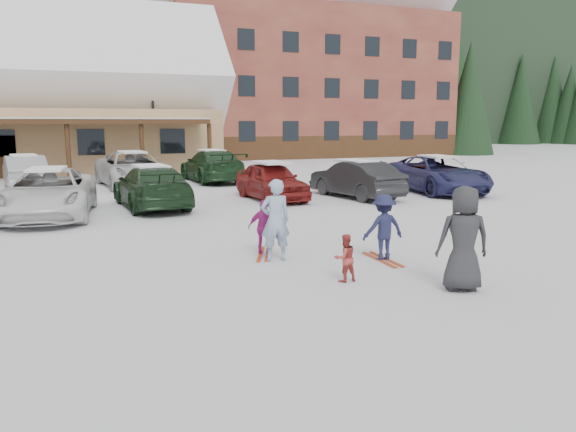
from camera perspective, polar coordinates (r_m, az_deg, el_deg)
name	(u,v)px	position (r m, az deg, el deg)	size (l,w,h in m)	color
ground	(293,278)	(10.52, 0.51, -6.32)	(160.00, 160.00, 0.00)	silver
forested_hillside	(81,15)	(95.81, -20.26, 18.65)	(300.00, 70.00, 38.00)	black
alpine_hotel	(279,55)	(51.03, -0.87, 16.00)	(31.48, 14.01, 21.48)	maroon
lamp_post	(153,106)	(34.40, -13.57, 10.84)	(0.50, 0.25, 6.82)	black
conifer_1	(469,83)	(53.55, 17.93, 12.70)	(4.84, 4.84, 11.22)	black
conifer_3	(173,98)	(54.31, -11.56, 11.70)	(3.96, 3.96, 9.18)	black
conifer_4	(416,89)	(67.16, 12.87, 12.42)	(5.06, 5.06, 11.73)	black
adult_skier	(275,220)	(11.63, -1.30, -0.44)	(0.63, 0.41, 1.72)	#8BA4C0
toddler_red	(345,258)	(10.25, 5.80, -4.26)	(0.43, 0.33, 0.88)	#AB3733
child_navy	(383,228)	(11.87, 9.66, -1.17)	(0.90, 0.52, 1.40)	#191D3D
skis_child_navy	(382,259)	(12.01, 9.57, -4.37)	(0.20, 1.40, 0.03)	#B33E19
child_magenta	(264,227)	(12.22, -2.41, -1.17)	(0.71, 0.30, 1.21)	#AB247F
skis_child_magenta	(265,254)	(12.34, -2.39, -3.87)	(0.20, 1.40, 0.03)	#B33E19
bystander_dark	(463,239)	(10.03, 17.40, -2.20)	(0.89, 0.58, 1.82)	#29292C
parked_car_2	(48,193)	(18.45, -23.17, 2.13)	(2.47, 5.37, 1.49)	white
parked_car_3	(152,187)	(19.50, -13.69, 2.89)	(1.99, 4.89, 1.42)	#1B361D
parked_car_4	(271,181)	(20.95, -1.70, 3.57)	(1.65, 4.11, 1.40)	maroon
parked_car_5	(356,179)	(21.70, 6.90, 3.74)	(1.50, 4.31, 1.42)	#232325
parked_car_6	(437,174)	(23.98, 14.88, 4.12)	(2.47, 5.36, 1.49)	navy
parked_car_9	(25,172)	(27.06, -25.18, 4.08)	(1.54, 4.42, 1.46)	#B0AFB5
parked_car_10	(133,169)	(26.13, -15.49, 4.60)	(2.60, 5.64, 1.57)	silver
parked_car_11	(212,166)	(27.61, -7.73, 5.06)	(2.15, 5.28, 1.53)	#1D4021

